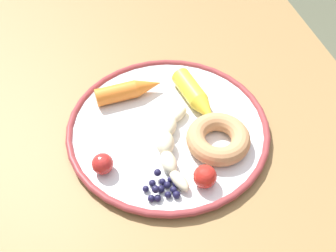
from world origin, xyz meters
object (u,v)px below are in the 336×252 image
dining_table (150,170)px  tomato_near (103,164)px  donut (218,139)px  plate (168,127)px  blueberry_pile (163,188)px  tomato_mid (205,176)px  banana (170,144)px  carrot_orange (129,90)px  carrot_yellow (196,97)px

dining_table → tomato_near: size_ratio=33.09×
donut → tomato_near: size_ratio=3.11×
dining_table → plate: (0.02, -0.04, 0.09)m
blueberry_pile → tomato_mid: (-0.00, -0.07, 0.01)m
banana → donut: (-0.01, -0.08, 0.00)m
plate → tomato_near: (-0.07, 0.12, 0.02)m
donut → banana: bearing=83.6°
banana → donut: 0.08m
carrot_orange → carrot_yellow: (-0.05, -0.12, 0.00)m
banana → tomato_near: (-0.02, 0.11, 0.00)m
plate → tomato_near: 0.14m
plate → tomato_mid: tomato_mid is taller
plate → carrot_yellow: carrot_yellow is taller
plate → carrot_orange: carrot_orange is taller
carrot_yellow → tomato_near: bearing=121.0°
dining_table → carrot_yellow: bearing=-58.1°
carrot_orange → carrot_yellow: carrot_yellow is taller
banana → carrot_yellow: 0.12m
carrot_orange → donut: (-0.15, -0.13, -0.00)m
plate → donut: 0.09m
donut → blueberry_pile: (-0.07, 0.11, -0.01)m
dining_table → banana: size_ratio=6.33×
plate → banana: bearing=171.4°
plate → tomato_mid: bearing=-167.2°
carrot_orange → tomato_mid: (-0.21, -0.08, 0.00)m
dining_table → tomato_near: 0.15m
blueberry_pile → tomato_near: 0.10m
banana → carrot_yellow: carrot_yellow is taller
donut → tomato_mid: bearing=147.6°
plate → tomato_mid: 0.13m
plate → carrot_orange: bearing=31.4°
plate → donut: (-0.06, -0.07, 0.02)m
plate → banana: (-0.05, 0.01, 0.02)m
dining_table → blueberry_pile: blueberry_pile is taller
carrot_orange → tomato_near: bearing=156.7°
tomato_near → carrot_orange: bearing=-23.3°
banana → carrot_orange: 0.15m
blueberry_pile → tomato_near: size_ratio=1.67×
plate → carrot_yellow: 0.08m
plate → tomato_near: bearing=119.4°
banana → carrot_orange: (0.14, 0.05, 0.00)m
carrot_orange → tomato_near: (-0.16, 0.07, 0.00)m
donut → plate: bearing=50.7°
tomato_mid → dining_table: bearing=33.1°
donut → carrot_orange: bearing=40.6°
dining_table → banana: (-0.03, -0.03, 0.11)m
dining_table → donut: bearing=-108.5°
dining_table → banana: 0.11m
banana → donut: bearing=-96.4°
tomato_mid → blueberry_pile: bearing=88.6°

